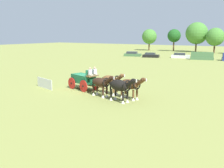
{
  "coord_description": "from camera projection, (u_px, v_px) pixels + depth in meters",
  "views": [
    {
      "loc": [
        16.84,
        -20.68,
        5.86
      ],
      "look_at": [
        4.26,
        -0.97,
        1.2
      ],
      "focal_mm": 40.42,
      "sensor_mm": 36.0,
      "label": 1
    }
  ],
  "objects": [
    {
      "name": "draft_horse_lead_off",
      "position": [
        120.0,
        86.0,
        21.94
      ],
      "size": [
        3.13,
        1.49,
        2.27
      ],
      "color": "black",
      "rests_on": "ground"
    },
    {
      "name": "tree_b",
      "position": [
        174.0,
        36.0,
        86.49
      ],
      "size": [
        4.48,
        4.48,
        7.51
      ],
      "color": "brown",
      "rests_on": "ground"
    },
    {
      "name": "draft_horse_rear_off",
      "position": [
        101.0,
        83.0,
        23.8
      ],
      "size": [
        3.02,
        1.34,
        2.16
      ],
      "color": "#331E14",
      "rests_on": "ground"
    },
    {
      "name": "parked_vehicle_b",
      "position": [
        151.0,
        55.0,
        63.93
      ],
      "size": [
        4.43,
        2.85,
        1.18
      ],
      "color": "black",
      "rests_on": "ground"
    },
    {
      "name": "show_wagon",
      "position": [
        84.0,
        79.0,
        26.77
      ],
      "size": [
        5.64,
        2.44,
        2.57
      ],
      "color": "#195B38",
      "rests_on": "ground"
    },
    {
      "name": "sponsor_banner",
      "position": [
        45.0,
        83.0,
        27.52
      ],
      "size": [
        3.1,
        0.9,
        1.1
      ],
      "primitive_type": "cube",
      "rotation": [
        0.0,
        0.0,
        -0.27
      ],
      "color": "silver",
      "rests_on": "ground"
    },
    {
      "name": "tree_d",
      "position": [
        215.0,
        37.0,
        76.93
      ],
      "size": [
        5.51,
        5.51,
        7.73
      ],
      "color": "brown",
      "rests_on": "ground"
    },
    {
      "name": "parked_vehicle_d",
      "position": [
        202.0,
        56.0,
        58.19
      ],
      "size": [
        5.39,
        2.99,
        1.72
      ],
      "color": "#477047",
      "rests_on": "ground"
    },
    {
      "name": "tree_c",
      "position": [
        197.0,
        33.0,
        81.41
      ],
      "size": [
        7.05,
        7.05,
        9.6
      ],
      "color": "brown",
      "rests_on": "ground"
    },
    {
      "name": "parked_vehicle_a",
      "position": [
        133.0,
        54.0,
        67.17
      ],
      "size": [
        4.79,
        2.87,
        1.23
      ],
      "color": "#477047",
      "rests_on": "ground"
    },
    {
      "name": "tree_a",
      "position": [
        149.0,
        37.0,
        89.98
      ],
      "size": [
        5.25,
        5.25,
        7.56
      ],
      "color": "brown",
      "rests_on": "ground"
    },
    {
      "name": "parked_vehicle_c",
      "position": [
        180.0,
        56.0,
        62.2
      ],
      "size": [
        4.7,
        2.76,
        1.24
      ],
      "color": "white",
      "rests_on": "ground"
    },
    {
      "name": "draft_horse_lead_near",
      "position": [
        131.0,
        85.0,
        22.81
      ],
      "size": [
        3.06,
        1.39,
        2.18
      ],
      "color": "brown",
      "rests_on": "ground"
    },
    {
      "name": "draft_horse_rear_near",
      "position": [
        111.0,
        81.0,
        24.66
      ],
      "size": [
        3.1,
        1.37,
        2.23
      ],
      "color": "brown",
      "rests_on": "ground"
    },
    {
      "name": "ground_plane",
      "position": [
        84.0,
        89.0,
        27.13
      ],
      "size": [
        220.0,
        220.0,
        0.0
      ],
      "primitive_type": "plane",
      "color": "olive"
    }
  ]
}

